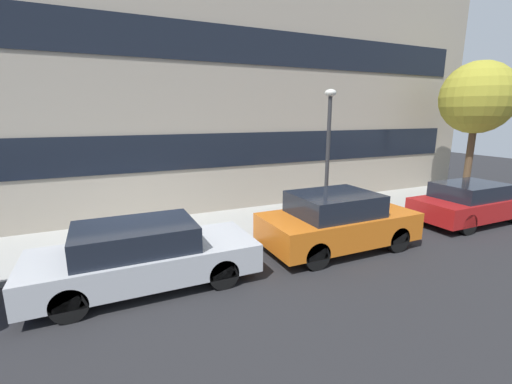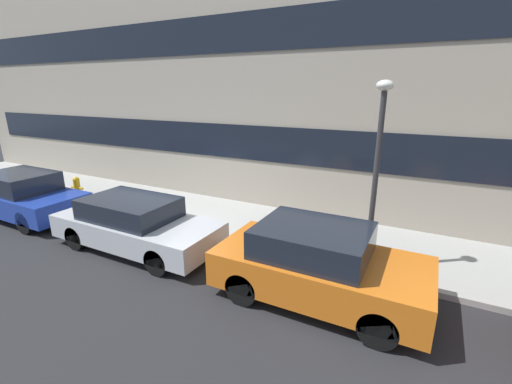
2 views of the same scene
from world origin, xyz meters
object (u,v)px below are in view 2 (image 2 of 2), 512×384
parked_car_orange (318,264)px  parked_car_blue (24,196)px  parked_car_silver (135,224)px  fire_hydrant (77,188)px  lamp_post (378,156)px

parked_car_orange → parked_car_blue: bearing=-180.0°
parked_car_silver → parked_car_orange: (4.63, 0.00, 0.07)m
parked_car_blue → fire_hydrant: 1.71m
parked_car_orange → lamp_post: size_ratio=1.00×
fire_hydrant → lamp_post: lamp_post is taller
parked_car_orange → lamp_post: 2.42m
parked_car_blue → parked_car_orange: size_ratio=1.03×
parked_car_blue → parked_car_orange: parked_car_orange is taller
parked_car_blue → parked_car_silver: bearing=0.0°
parked_car_silver → parked_car_orange: parked_car_orange is taller
parked_car_blue → fire_hydrant: (0.09, 1.70, -0.17)m
fire_hydrant → lamp_post: bearing=-1.7°
parked_car_blue → lamp_post: lamp_post is taller
parked_car_orange → fire_hydrant: (-9.18, 1.70, -0.19)m
parked_car_orange → fire_hydrant: parked_car_orange is taller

